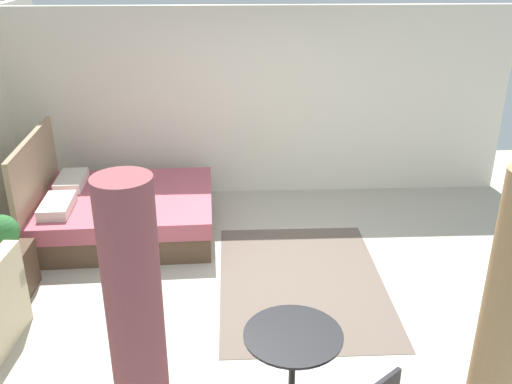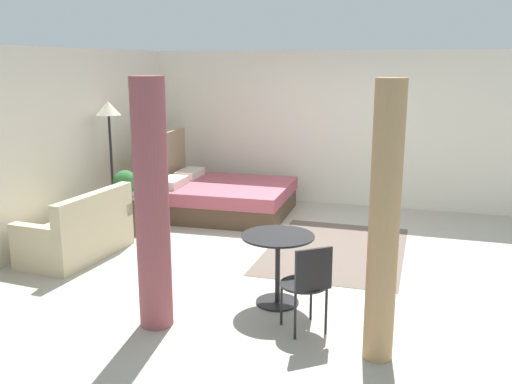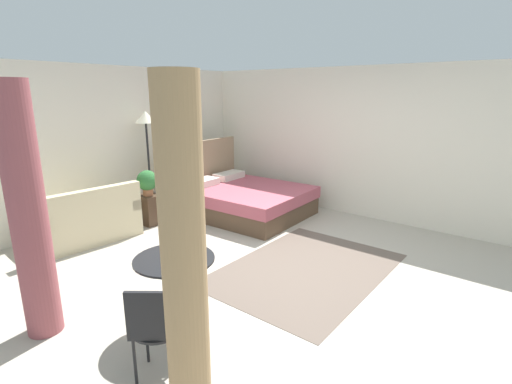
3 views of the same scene
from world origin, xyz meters
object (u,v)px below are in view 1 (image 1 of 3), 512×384
bed (120,211)px  balcony_table (292,358)px  nightstand (13,271)px  potted_plant (2,233)px  vase (7,235)px

bed → balcony_table: bed is taller
bed → nightstand: bearing=146.4°
potted_plant → vase: (0.22, 0.05, -0.14)m
vase → potted_plant: bearing=-167.8°
bed → balcony_table: 3.51m
nightstand → balcony_table: size_ratio=0.69×
bed → vase: size_ratio=10.54×
nightstand → bed: bearing=-33.6°
potted_plant → balcony_table: size_ratio=0.58×
vase → balcony_table: size_ratio=0.28×
potted_plant → vase: bearing=12.2°
bed → balcony_table: (-3.02, -1.78, 0.22)m
vase → balcony_table: balcony_table is taller
nightstand → potted_plant: bearing=-172.9°
potted_plant → balcony_table: (-1.63, -2.62, -0.23)m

